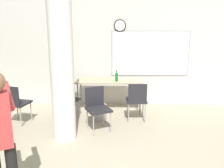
{
  "coord_description": "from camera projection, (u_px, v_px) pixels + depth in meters",
  "views": [
    {
      "loc": [
        0.3,
        -1.37,
        2.16
      ],
      "look_at": [
        0.2,
        2.74,
        1.12
      ],
      "focal_mm": 40.0,
      "sensor_mm": 36.0,
      "label": 1
    }
  ],
  "objects": [
    {
      "name": "wall_back",
      "position": [
        107.0,
        51.0,
        6.42
      ],
      "size": [
        8.0,
        0.15,
        2.8
      ],
      "color": "silver",
      "rests_on": "ground_plane"
    },
    {
      "name": "support_pillar",
      "position": [
        62.0,
        65.0,
        4.4
      ],
      "size": [
        0.43,
        0.43,
        2.8
      ],
      "color": "white",
      "rests_on": "ground_plane"
    },
    {
      "name": "folding_table",
      "position": [
        109.0,
        82.0,
        6.02
      ],
      "size": [
        1.58,
        0.64,
        0.78
      ],
      "color": "tan",
      "rests_on": "ground_plane"
    },
    {
      "name": "bottle_on_table",
      "position": [
        117.0,
        77.0,
        5.86
      ],
      "size": [
        0.07,
        0.07,
        0.27
      ],
      "color": "#1E6B2D",
      "rests_on": "folding_table"
    },
    {
      "name": "waste_bin",
      "position": [
        100.0,
        112.0,
        5.61
      ],
      "size": [
        0.31,
        0.31,
        0.34
      ],
      "color": "#B2B2B7",
      "rests_on": "ground_plane"
    },
    {
      "name": "chair_near_pillar",
      "position": [
        16.0,
        101.0,
        5.26
      ],
      "size": [
        0.55,
        0.55,
        0.87
      ],
      "color": "#232328",
      "rests_on": "ground_plane"
    },
    {
      "name": "chair_table_right",
      "position": [
        137.0,
        99.0,
        5.45
      ],
      "size": [
        0.46,
        0.46,
        0.87
      ],
      "color": "#232328",
      "rests_on": "ground_plane"
    },
    {
      "name": "chair_table_left",
      "position": [
        65.0,
        98.0,
        5.47
      ],
      "size": [
        0.58,
        0.58,
        0.87
      ],
      "color": "#232328",
      "rests_on": "ground_plane"
    },
    {
      "name": "chair_table_front",
      "position": [
        97.0,
        106.0,
        5.0
      ],
      "size": [
        0.59,
        0.59,
        0.87
      ],
      "color": "#232328",
      "rests_on": "ground_plane"
    },
    {
      "name": "person_playing_front",
      "position": [
        0.0,
        134.0,
        2.67
      ],
      "size": [
        0.57,
        0.67,
        1.68
      ],
      "color": "black",
      "rests_on": "ground_plane"
    }
  ]
}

